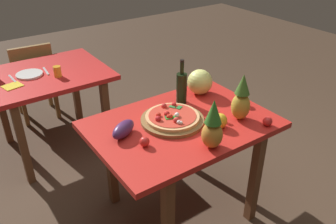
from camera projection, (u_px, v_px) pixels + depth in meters
The scene contains 20 objects.
ground_plane at pixel (180, 208), 2.68m from camera, with size 10.00×10.00×0.00m, color #4C3828.
display_table at pixel (181, 135), 2.35m from camera, with size 1.19×0.83×0.77m.
background_table at pixel (47, 85), 3.06m from camera, with size 1.02×0.83×0.77m.
dining_chair at pixel (34, 77), 3.62m from camera, with size 0.43×0.43×0.85m.
pizza_board at pixel (172, 120), 2.30m from camera, with size 0.42×0.42×0.03m, color brown.
pizza at pixel (172, 117), 2.28m from camera, with size 0.35×0.35×0.06m.
wine_bottle at pixel (182, 87), 2.48m from camera, with size 0.08×0.08×0.33m.
pineapple_left at pixel (241, 99), 2.27m from camera, with size 0.12×0.12×0.32m.
pineapple_right at pixel (213, 127), 1.99m from camera, with size 0.12×0.12×0.31m.
melon at pixel (200, 82), 2.62m from camera, with size 0.19×0.19×0.19m, color #DCDF74.
bell_pepper at pixel (220, 121), 2.22m from camera, with size 0.09×0.09×0.10m, color yellow.
eggplant at pixel (123, 129), 2.14m from camera, with size 0.20×0.09×0.09m, color #492453.
tomato_at_corner at pixel (267, 121), 2.25m from camera, with size 0.06×0.06×0.06m, color red.
tomato_by_bottle at pixel (244, 101), 2.48m from camera, with size 0.07×0.07×0.07m, color red.
tomato_beside_pepper at pixel (145, 142), 2.05m from camera, with size 0.06×0.06×0.06m, color red.
drinking_glass_juice at pixel (57, 71), 2.92m from camera, with size 0.06×0.06×0.09m, color #F7A12A.
dinner_plate at pixel (29, 74), 2.96m from camera, with size 0.22×0.22×0.02m, color white.
fork_utensil at pixel (12, 79), 2.89m from camera, with size 0.02×0.18×0.01m, color silver.
knife_utensil at pixel (46, 71), 3.03m from camera, with size 0.02×0.18×0.01m, color silver.
napkin_folded at pixel (12, 86), 2.77m from camera, with size 0.14×0.12×0.01m, color yellow.
Camera 1 is at (-1.20, -1.56, 1.97)m, focal length 37.48 mm.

